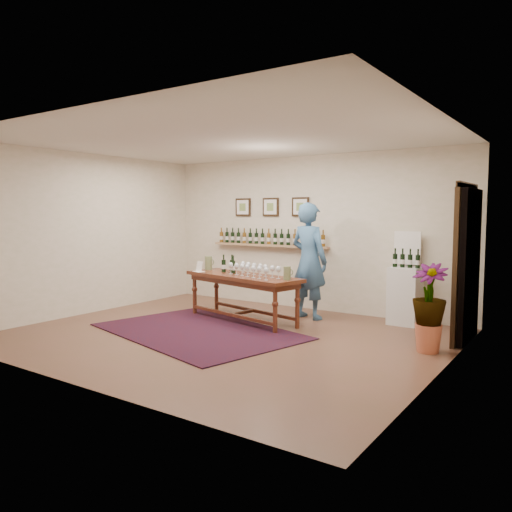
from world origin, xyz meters
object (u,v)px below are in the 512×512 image
Objects in this scene: display_pedestal at (405,296)px; potted_plant at (429,308)px; person at (309,261)px; tasting_table at (243,282)px.

display_pedestal is 1.62m from potted_plant.
potted_plant reaches higher than display_pedestal.
potted_plant is 0.51× the size of person.
person is (-1.48, -0.47, 0.51)m from display_pedestal.
display_pedestal is at bearing 40.94° from tasting_table.
person reaches higher than display_pedestal.
display_pedestal is 1.64m from person.
person is at bearing -162.49° from display_pedestal.
person is (0.80, 0.79, 0.32)m from tasting_table.
person is (-2.23, 0.96, 0.40)m from potted_plant.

